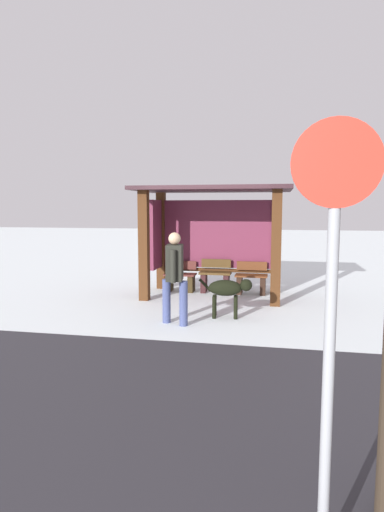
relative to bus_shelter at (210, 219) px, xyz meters
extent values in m
plane|color=white|center=(0.10, -0.19, -1.70)|extent=(60.00, 60.00, 0.00)
cube|color=#452713|center=(-1.27, -0.88, -0.54)|extent=(0.20, 0.20, 2.32)
cube|color=#452713|center=(1.46, -0.88, -0.54)|extent=(0.20, 0.20, 2.32)
cube|color=#452713|center=(-1.27, 0.50, -0.54)|extent=(0.20, 0.20, 2.32)
cube|color=#452713|center=(1.46, 0.50, -0.54)|extent=(0.20, 0.20, 2.32)
cube|color=#311B20|center=(0.10, -0.19, 0.66)|extent=(3.32, 1.96, 0.08)
cube|color=maroon|center=(0.10, 0.50, -0.36)|extent=(2.54, 0.08, 1.59)
cube|color=#452713|center=(0.10, 0.48, -1.21)|extent=(2.54, 0.06, 0.08)
cube|color=maroon|center=(-1.27, 0.05, -0.36)|extent=(0.08, 0.76, 1.59)
cube|color=#532621|center=(-0.73, 0.20, -1.30)|extent=(0.73, 0.41, 0.03)
cube|color=#532621|center=(-0.73, 0.38, -1.10)|extent=(0.69, 0.04, 0.20)
cube|color=#302513|center=(-0.47, 0.20, -1.51)|extent=(0.12, 0.35, 0.39)
cube|color=#302513|center=(-0.99, 0.20, -1.51)|extent=(0.12, 0.35, 0.39)
cube|color=#463016|center=(0.10, 0.20, -1.24)|extent=(0.73, 0.35, 0.05)
cube|color=#463016|center=(0.10, 0.35, -1.04)|extent=(0.69, 0.04, 0.20)
cube|color=#311719|center=(0.36, 0.20, -1.48)|extent=(0.12, 0.29, 0.44)
cube|color=#311719|center=(-0.17, 0.20, -1.48)|extent=(0.12, 0.29, 0.44)
cube|color=#582D16|center=(0.93, 0.20, -1.28)|extent=(0.73, 0.40, 0.04)
cube|color=#582D16|center=(0.93, 0.38, -1.08)|extent=(0.69, 0.04, 0.20)
cube|color=black|center=(1.19, 0.20, -1.50)|extent=(0.12, 0.34, 0.41)
cube|color=black|center=(0.66, 0.20, -1.50)|extent=(0.12, 0.34, 0.41)
cube|color=#262620|center=(-0.19, -2.59, -0.65)|extent=(0.31, 0.44, 0.60)
sphere|color=tan|center=(-0.19, -2.59, -0.25)|extent=(0.20, 0.20, 0.20)
cylinder|color=#3C4675|center=(-0.03, -2.66, -1.33)|extent=(0.16, 0.16, 0.75)
cylinder|color=#3C4675|center=(-0.36, -2.52, -1.33)|extent=(0.16, 0.16, 0.75)
cylinder|color=#262620|center=(-0.16, -2.84, -0.68)|extent=(0.10, 0.10, 0.54)
cylinder|color=#262620|center=(-0.22, -2.34, -0.68)|extent=(0.10, 0.10, 0.54)
ellipsoid|color=black|center=(0.59, -2.01, -1.16)|extent=(0.61, 0.31, 0.29)
sphere|color=black|center=(0.96, -1.98, -1.10)|extent=(0.22, 0.22, 0.22)
cylinder|color=black|center=(0.23, -2.04, -1.12)|extent=(0.24, 0.07, 0.24)
cylinder|color=black|center=(0.78, -2.07, -1.50)|extent=(0.07, 0.07, 0.40)
cylinder|color=black|center=(0.77, -1.91, -1.50)|extent=(0.07, 0.07, 0.40)
cylinder|color=black|center=(0.41, -2.10, -1.50)|extent=(0.07, 0.07, 0.40)
cylinder|color=black|center=(0.39, -1.94, -1.50)|extent=(0.07, 0.07, 0.40)
cylinder|color=gray|center=(1.73, -7.18, -0.53)|extent=(0.06, 0.06, 2.35)
cylinder|color=red|center=(1.73, -7.20, 0.47)|extent=(0.44, 0.02, 0.44)
cube|color=#2C2A2F|center=(0.10, -5.59, -1.70)|extent=(36.00, 4.15, 0.01)
camera|label=1|loc=(1.45, -9.38, 0.25)|focal=29.68mm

